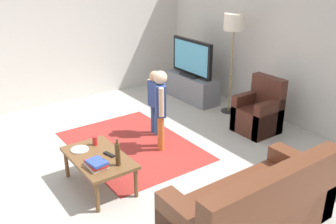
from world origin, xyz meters
name	(u,v)px	position (x,y,z in m)	size (l,w,h in m)	color
ground	(132,165)	(0.00, 0.00, 0.00)	(7.80, 7.80, 0.00)	#B2ADA3
wall_back	(285,42)	(0.00, 3.00, 1.35)	(6.00, 0.12, 2.70)	silver
wall_left	(47,34)	(-3.00, 0.00, 1.35)	(0.12, 6.00, 2.70)	silver
area_rug	(132,145)	(-0.51, 0.29, 0.00)	(2.20, 1.60, 0.01)	#9E2D28
tv_stand	(192,88)	(-1.56, 2.30, 0.24)	(1.20, 0.44, 0.50)	slate
tv	(192,58)	(-1.56, 2.28, 0.85)	(1.10, 0.28, 0.71)	black
couch	(256,210)	(1.92, 0.32, 0.29)	(0.80, 1.80, 0.86)	brown
armchair	(259,114)	(0.23, 2.26, 0.30)	(0.60, 0.60, 0.90)	#472319
floor_lamp	(234,28)	(-0.66, 2.45, 1.54)	(0.36, 0.36, 1.78)	#262626
child_near_tv	(155,97)	(-0.65, 0.82, 0.63)	(0.35, 0.17, 1.05)	#33598C
child_center	(161,103)	(-0.19, 0.61, 0.72)	(0.36, 0.25, 1.20)	orange
coffee_table	(99,160)	(0.20, -0.58, 0.37)	(1.00, 0.60, 0.42)	brown
book_stack	(96,164)	(0.42, -0.71, 0.46)	(0.29, 0.21, 0.09)	white
bottle	(118,154)	(0.52, -0.48, 0.56)	(0.06, 0.06, 0.33)	#4C3319
tv_remote	(109,154)	(0.25, -0.46, 0.43)	(0.17, 0.05, 0.02)	black
soda_can	(95,141)	(-0.10, -0.48, 0.48)	(0.07, 0.07, 0.12)	red
plate	(80,150)	(-0.07, -0.70, 0.43)	(0.22, 0.22, 0.02)	white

